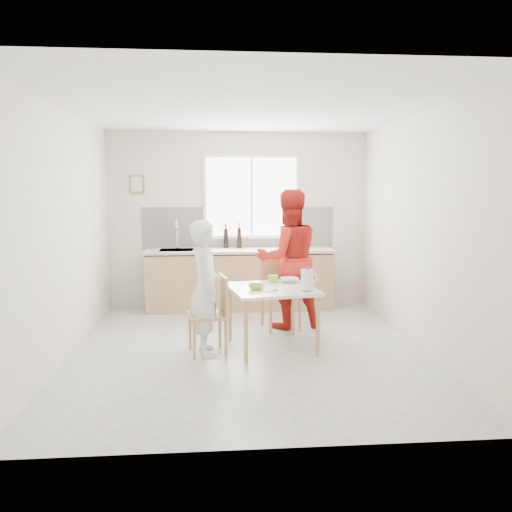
% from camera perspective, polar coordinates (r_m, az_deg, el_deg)
% --- Properties ---
extents(ground, '(4.50, 4.50, 0.00)m').
position_cam_1_polar(ground, '(5.87, -0.89, -10.51)').
color(ground, '#B7B7B2').
rests_on(ground, ground).
extents(room_shell, '(4.50, 4.50, 4.50)m').
position_cam_1_polar(room_shell, '(5.57, -0.93, 5.76)').
color(room_shell, silver).
rests_on(room_shell, ground).
extents(window, '(1.50, 0.06, 1.30)m').
position_cam_1_polar(window, '(7.81, -0.53, 6.74)').
color(window, white).
rests_on(window, room_shell).
extents(backsplash, '(3.00, 0.02, 0.65)m').
position_cam_1_polar(backsplash, '(7.83, -1.99, 3.26)').
color(backsplash, white).
rests_on(backsplash, room_shell).
extents(picture_frame, '(0.22, 0.03, 0.28)m').
position_cam_1_polar(picture_frame, '(7.88, -13.45, 7.99)').
color(picture_frame, '#529744').
rests_on(picture_frame, room_shell).
extents(kitchen_counter, '(2.84, 0.64, 1.37)m').
position_cam_1_polar(kitchen_counter, '(7.65, -1.89, -2.95)').
color(kitchen_counter, tan).
rests_on(kitchen_counter, ground).
extents(dining_table, '(1.08, 1.08, 0.71)m').
position_cam_1_polar(dining_table, '(5.73, 1.82, -4.34)').
color(dining_table, white).
rests_on(dining_table, ground).
extents(chair_left, '(0.47, 0.47, 0.88)m').
position_cam_1_polar(chair_left, '(5.61, -4.93, -6.27)').
color(chair_left, tan).
rests_on(chair_left, ground).
extents(chair_far, '(0.54, 0.54, 1.00)m').
position_cam_1_polar(chair_far, '(6.62, 2.65, -3.48)').
color(chair_far, tan).
rests_on(chair_far, ground).
extents(person_white, '(0.45, 0.60, 1.50)m').
position_cam_1_polar(person_white, '(5.54, -5.79, -3.65)').
color(person_white, white).
rests_on(person_white, ground).
extents(person_red, '(1.00, 0.84, 1.82)m').
position_cam_1_polar(person_red, '(6.58, 3.72, -0.35)').
color(person_red, red).
rests_on(person_red, ground).
extents(bowl_green, '(0.21, 0.21, 0.06)m').
position_cam_1_polar(bowl_green, '(5.60, 0.01, -3.53)').
color(bowl_green, '#91B72A').
rests_on(bowl_green, dining_table).
extents(bowl_white, '(0.26, 0.26, 0.05)m').
position_cam_1_polar(bowl_white, '(6.03, 3.87, -2.76)').
color(bowl_white, white).
rests_on(bowl_white, dining_table).
extents(milk_jug, '(0.19, 0.14, 0.24)m').
position_cam_1_polar(milk_jug, '(5.53, 5.89, -2.65)').
color(milk_jug, white).
rests_on(milk_jug, dining_table).
extents(green_box, '(0.12, 0.12, 0.09)m').
position_cam_1_polar(green_box, '(5.99, 1.97, -2.64)').
color(green_box, '#86C22C').
rests_on(green_box, dining_table).
extents(spoon, '(0.14, 0.09, 0.01)m').
position_cam_1_polar(spoon, '(5.48, 1.69, -3.99)').
color(spoon, '#A5A5AA').
rests_on(spoon, dining_table).
extents(cutting_board, '(0.41, 0.35, 0.01)m').
position_cam_1_polar(cutting_board, '(7.65, 6.11, 0.86)').
color(cutting_board, '#7EC72E').
rests_on(cutting_board, kitchen_counter).
extents(wine_bottle_a, '(0.07, 0.07, 0.32)m').
position_cam_1_polar(wine_bottle_a, '(7.67, -1.93, 2.08)').
color(wine_bottle_a, black).
rests_on(wine_bottle_a, kitchen_counter).
extents(wine_bottle_b, '(0.07, 0.07, 0.30)m').
position_cam_1_polar(wine_bottle_b, '(7.74, -3.47, 2.04)').
color(wine_bottle_b, black).
rests_on(wine_bottle_b, kitchen_counter).
extents(jar_amber, '(0.06, 0.06, 0.16)m').
position_cam_1_polar(jar_amber, '(7.68, -1.55, 1.49)').
color(jar_amber, brown).
rests_on(jar_amber, kitchen_counter).
extents(soap_bottle, '(0.09, 0.09, 0.17)m').
position_cam_1_polar(soap_bottle, '(7.69, -5.97, 1.51)').
color(soap_bottle, '#999999').
rests_on(soap_bottle, kitchen_counter).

